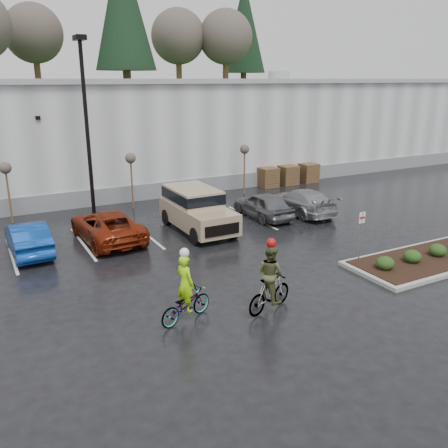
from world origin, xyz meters
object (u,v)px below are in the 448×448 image
sapling_west (6,171)px  sapling_east (245,152)px  pallet_stack_c (308,173)px  car_grey (263,205)px  sapling_mid (131,161)px  pallet_stack_a (268,177)px  car_red (107,226)px  suv_tan (198,211)px  lamppost (86,110)px  pallet_stack_b (288,175)px  cyclist_hivis (186,298)px  car_blue (28,238)px  cyclist_olive (270,285)px  fire_lane_sign (361,231)px  car_far_silver (302,201)px

sapling_west → sapling_east: size_ratio=1.00×
pallet_stack_c → car_grey: (-7.97, -6.30, 0.03)m
sapling_mid → pallet_stack_a: 10.26m
car_red → suv_tan: bearing=167.9°
lamppost → pallet_stack_b: bearing=8.0°
lamppost → cyclist_hivis: lamppost is taller
pallet_stack_b → car_blue: size_ratio=0.32×
pallet_stack_a → car_blue: (-16.29, -6.14, 0.02)m
cyclist_hivis → cyclist_olive: 2.73m
fire_lane_sign → car_blue: 13.91m
lamppost → pallet_stack_b: (14.20, 2.00, -5.01)m
car_red → cyclist_olive: cyclist_olive is taller
suv_tan → cyclist_olive: (-1.58, -8.70, -0.14)m
lamppost → sapling_mid: bearing=21.8°
car_red → car_far_silver: car_red is taller
pallet_stack_a → car_grey: car_grey is taller
lamppost → suv_tan: lamppost is taller
car_red → suv_tan: (4.32, -0.68, 0.32)m
car_red → cyclist_olive: (2.74, -9.38, 0.18)m
lamppost → car_red: bearing=-95.1°
pallet_stack_c → car_grey: 10.16m
fire_lane_sign → suv_tan: (-3.84, 7.04, -0.38)m
car_far_silver → cyclist_hivis: (-10.69, -8.18, 0.05)m
car_blue → cyclist_olive: (6.17, -9.31, 0.19)m
sapling_mid → car_grey: sapling_mid is taller
sapling_west → pallet_stack_a: 16.66m
sapling_west → sapling_east: (14.00, 0.00, 0.00)m
car_grey → suv_tan: bearing=5.3°
cyclist_hivis → pallet_stack_a: bearing=-59.7°
car_grey → car_far_silver: car_grey is taller
lamppost → car_red: (-0.36, -4.08, -4.97)m
car_grey → cyclist_olive: 10.76m
pallet_stack_b → car_blue: (-17.99, -6.14, 0.02)m
sapling_west → car_red: sapling_west is taller
fire_lane_sign → car_red: (-8.16, 7.72, -0.69)m
sapling_east → fire_lane_sign: sapling_east is taller
lamppost → sapling_east: size_ratio=2.88×
sapling_east → car_grey: 6.01m
pallet_stack_b → cyclist_olive: bearing=-127.4°
sapling_mid → car_grey: size_ratio=0.78×
sapling_east → car_blue: 14.86m
suv_tan → cyclist_hivis: 9.07m
car_grey → sapling_east: bearing=-111.4°
car_grey → car_red: bearing=-2.6°
sapling_east → suv_tan: 8.52m
car_blue → cyclist_olive: cyclist_olive is taller
pallet_stack_b → cyclist_hivis: bearing=-134.4°
pallet_stack_a → pallet_stack_b: same height
pallet_stack_a → cyclist_hivis: size_ratio=0.57×
sapling_mid → pallet_stack_c: size_ratio=2.37×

